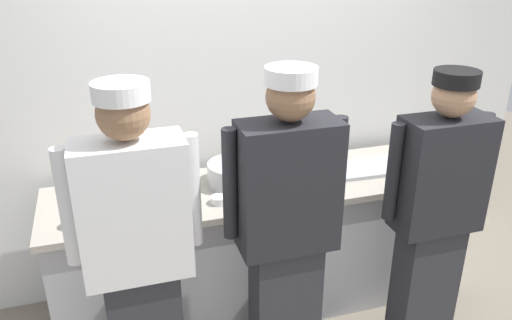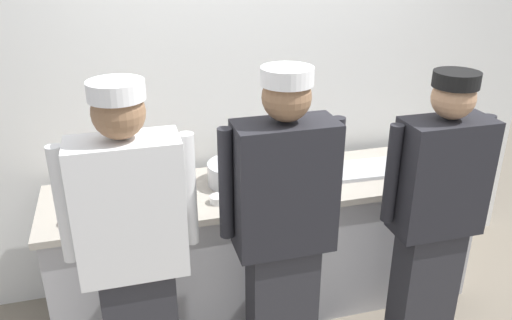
# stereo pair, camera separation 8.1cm
# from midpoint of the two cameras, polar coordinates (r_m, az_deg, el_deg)

# --- Properties ---
(wall_back) EXTENTS (4.21, 0.10, 2.64)m
(wall_back) POSITION_cam_midpoint_polar(r_m,az_deg,el_deg) (3.46, -1.73, 7.29)
(wall_back) COLOR white
(wall_back) RESTS_ON ground
(prep_counter) EXTENTS (2.69, 0.67, 0.88)m
(prep_counter) POSITION_cam_midpoint_polar(r_m,az_deg,el_deg) (3.42, 0.57, -9.14)
(prep_counter) COLOR #B2B2B7
(prep_counter) RESTS_ON ground
(chef_near_left) EXTENTS (0.63, 0.24, 1.75)m
(chef_near_left) POSITION_cam_midpoint_polar(r_m,az_deg,el_deg) (2.51, -13.72, -9.83)
(chef_near_left) COLOR #2D2D33
(chef_near_left) RESTS_ON ground
(chef_center) EXTENTS (0.63, 0.24, 1.76)m
(chef_center) POSITION_cam_midpoint_polar(r_m,az_deg,el_deg) (2.62, 2.50, -7.40)
(chef_center) COLOR #2D2D33
(chef_center) RESTS_ON ground
(chef_far_right) EXTENTS (0.61, 0.24, 1.68)m
(chef_far_right) POSITION_cam_midpoint_polar(r_m,az_deg,el_deg) (3.00, 18.34, -5.33)
(chef_far_right) COLOR #2D2D33
(chef_far_right) RESTS_ON ground
(plate_stack_front) EXTENTS (0.24, 0.24, 0.06)m
(plate_stack_front) POSITION_cam_midpoint_polar(r_m,az_deg,el_deg) (3.17, 5.84, -2.31)
(plate_stack_front) COLOR white
(plate_stack_front) RESTS_ON prep_counter
(plate_stack_rear) EXTENTS (0.24, 0.24, 0.08)m
(plate_stack_rear) POSITION_cam_midpoint_polar(r_m,az_deg,el_deg) (3.00, -12.12, -4.07)
(plate_stack_rear) COLOR white
(plate_stack_rear) RESTS_ON prep_counter
(mixing_bowl_steel) EXTENTS (0.33, 0.33, 0.13)m
(mixing_bowl_steel) POSITION_cam_midpoint_polar(r_m,az_deg,el_deg) (3.17, -3.08, -1.47)
(mixing_bowl_steel) COLOR #B7BABF
(mixing_bowl_steel) RESTS_ON prep_counter
(sheet_tray) EXTENTS (0.51, 0.30, 0.02)m
(sheet_tray) POSITION_cam_midpoint_polar(r_m,az_deg,el_deg) (3.44, 11.14, -0.88)
(sheet_tray) COLOR #B7BABF
(sheet_tray) RESTS_ON prep_counter
(squeeze_bottle_primary) EXTENTS (0.06, 0.06, 0.18)m
(squeeze_bottle_primary) POSITION_cam_midpoint_polar(r_m,az_deg,el_deg) (3.23, -15.74, -1.50)
(squeeze_bottle_primary) COLOR red
(squeeze_bottle_primary) RESTS_ON prep_counter
(squeeze_bottle_secondary) EXTENTS (0.05, 0.05, 0.18)m
(squeeze_bottle_secondary) POSITION_cam_midpoint_polar(r_m,az_deg,el_deg) (3.33, 5.78, -0.02)
(squeeze_bottle_secondary) COLOR orange
(squeeze_bottle_secondary) RESTS_ON prep_counter
(squeeze_bottle_spare) EXTENTS (0.06, 0.06, 0.20)m
(squeeze_bottle_spare) POSITION_cam_midpoint_polar(r_m,az_deg,el_deg) (2.89, -15.73, -4.42)
(squeeze_bottle_spare) COLOR #E5E066
(squeeze_bottle_spare) RESTS_ON prep_counter
(ramekin_green_sauce) EXTENTS (0.09, 0.09, 0.04)m
(ramekin_green_sauce) POSITION_cam_midpoint_polar(r_m,az_deg,el_deg) (2.97, -4.89, -4.35)
(ramekin_green_sauce) COLOR white
(ramekin_green_sauce) RESTS_ON prep_counter
(ramekin_orange_sauce) EXTENTS (0.08, 0.08, 0.04)m
(ramekin_orange_sauce) POSITION_cam_midpoint_polar(r_m,az_deg,el_deg) (3.52, 16.91, -0.75)
(ramekin_orange_sauce) COLOR white
(ramekin_orange_sauce) RESTS_ON prep_counter
(ramekin_yellow_sauce) EXTENTS (0.10, 0.10, 0.04)m
(ramekin_yellow_sauce) POSITION_cam_midpoint_polar(r_m,az_deg,el_deg) (3.00, -18.02, -5.28)
(ramekin_yellow_sauce) COLOR white
(ramekin_yellow_sauce) RESTS_ON prep_counter
(ramekin_red_sauce) EXTENTS (0.11, 0.11, 0.05)m
(ramekin_red_sauce) POSITION_cam_midpoint_polar(r_m,az_deg,el_deg) (3.66, 15.49, 0.49)
(ramekin_red_sauce) COLOR white
(ramekin_red_sauce) RESTS_ON prep_counter
(deli_cup) EXTENTS (0.09, 0.09, 0.10)m
(deli_cup) POSITION_cam_midpoint_polar(r_m,az_deg,el_deg) (2.89, -19.74, -6.00)
(deli_cup) COLOR white
(deli_cup) RESTS_ON prep_counter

